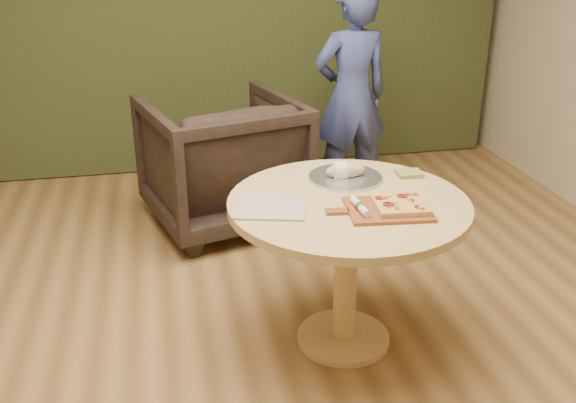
% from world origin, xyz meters
% --- Properties ---
extents(room_shell, '(5.04, 6.04, 2.84)m').
position_xyz_m(room_shell, '(0.00, 0.00, 1.40)').
color(room_shell, olive).
rests_on(room_shell, ground).
extents(pedestal_table, '(1.09, 1.09, 0.75)m').
position_xyz_m(pedestal_table, '(0.40, 0.26, 0.61)').
color(pedestal_table, tan).
rests_on(pedestal_table, ground).
extents(pizza_paddle, '(0.46, 0.31, 0.01)m').
position_xyz_m(pizza_paddle, '(0.52, 0.12, 0.76)').
color(pizza_paddle, brown).
rests_on(pizza_paddle, pedestal_table).
extents(flatbread_pizza, '(0.24, 0.24, 0.04)m').
position_xyz_m(flatbread_pizza, '(0.58, 0.11, 0.78)').
color(flatbread_pizza, '#D7AA53').
rests_on(flatbread_pizza, pizza_paddle).
extents(cutlery_roll, '(0.04, 0.20, 0.03)m').
position_xyz_m(cutlery_roll, '(0.40, 0.12, 0.78)').
color(cutlery_roll, '#F1E0CD').
rests_on(cutlery_roll, pizza_paddle).
extents(newspaper, '(0.35, 0.32, 0.01)m').
position_xyz_m(newspaper, '(0.04, 0.24, 0.76)').
color(newspaper, silver).
rests_on(newspaper, pedestal_table).
extents(serving_tray, '(0.36, 0.36, 0.02)m').
position_xyz_m(serving_tray, '(0.46, 0.51, 0.76)').
color(serving_tray, silver).
rests_on(serving_tray, pedestal_table).
extents(bread_roll, '(0.19, 0.09, 0.09)m').
position_xyz_m(bread_roll, '(0.45, 0.51, 0.79)').
color(bread_roll, tan).
rests_on(bread_roll, serving_tray).
extents(green_packet, '(0.12, 0.10, 0.02)m').
position_xyz_m(green_packet, '(0.77, 0.50, 0.76)').
color(green_packet, olive).
rests_on(green_packet, pedestal_table).
extents(armchair, '(1.13, 1.09, 0.96)m').
position_xyz_m(armchair, '(-0.02, 1.75, 0.48)').
color(armchair, black).
rests_on(armchair, ground).
extents(person_standing, '(0.60, 0.43, 1.53)m').
position_xyz_m(person_standing, '(0.94, 2.01, 0.77)').
color(person_standing, '#364382').
rests_on(person_standing, ground).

